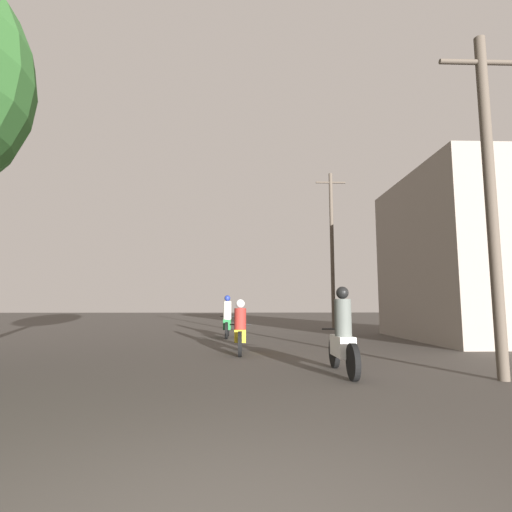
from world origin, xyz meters
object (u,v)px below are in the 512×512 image
Objects in this scene: utility_pole_near at (490,192)px; utility_pole_far at (332,247)px; building_right_near at (473,257)px; motorcycle_white at (343,339)px; motorcycle_yellow at (240,331)px; motorcycle_green at (227,321)px.

utility_pole_far reaches higher than utility_pole_near.
motorcycle_white is at bearing -134.32° from building_right_near.
utility_pole_near is at bearing -42.36° from motorcycle_yellow.
motorcycle_yellow is 0.32× the size of utility_pole_near.
motorcycle_white is 0.30× the size of building_right_near.
motorcycle_green reaches higher than motorcycle_white.
motorcycle_yellow is at bearing 139.15° from utility_pole_near.
utility_pole_near is (-4.12, -7.64, 0.29)m from building_right_near.
motorcycle_yellow is (-1.99, 3.24, -0.07)m from motorcycle_white.
motorcycle_white is 3.84m from utility_pole_near.
motorcycle_white is 0.33× the size of utility_pole_near.
motorcycle_green is 9.70m from building_right_near.
utility_pole_far is at bearing 62.64° from motorcycle_yellow.
utility_pole_near is at bearing -90.86° from utility_pole_far.
building_right_near is 8.69m from utility_pole_near.
building_right_near is 0.82× the size of utility_pole_far.
utility_pole_near is at bearing -118.35° from building_right_near.
motorcycle_white is 13.97m from utility_pole_far.
motorcycle_yellow is at bearing 125.33° from motorcycle_white.
utility_pole_far reaches higher than motorcycle_green.
utility_pole_near is at bearing -12.13° from motorcycle_white.
motorcycle_yellow is 0.29× the size of building_right_near.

